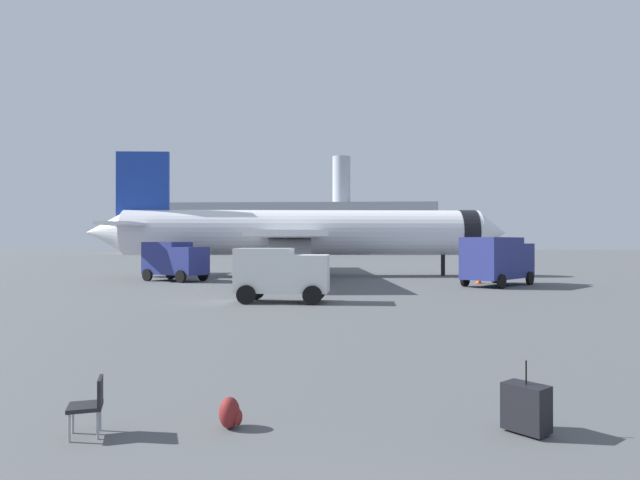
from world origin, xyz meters
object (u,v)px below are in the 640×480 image
object	(u,v)px
safety_cone_outer	(323,269)
traveller_backpack	(230,413)
airplane_at_gate	(300,233)
safety_cone_near	(479,278)
safety_cone_mid	(328,270)
service_truck	(175,259)
rolling_suitcase	(526,407)
fuel_truck	(497,259)
safety_cone_far	(186,273)
gate_chair	(91,402)
cargo_van	(281,272)

from	to	relation	value
safety_cone_outer	traveller_backpack	distance (m)	41.67
airplane_at_gate	traveller_backpack	xyz separation A→B (m)	(2.33, -37.72, -3.42)
safety_cone_near	safety_cone_mid	distance (m)	15.98
safety_cone_mid	traveller_backpack	size ratio (longest dim) A/B	1.41
traveller_backpack	safety_cone_outer	bearing A→B (deg)	90.87
service_truck	rolling_suitcase	size ratio (longest dim) A/B	4.79
rolling_suitcase	safety_cone_mid	bearing A→B (deg)	96.38
airplane_at_gate	fuel_truck	size ratio (longest dim) A/B	5.86
airplane_at_gate	traveller_backpack	world-z (taller)	airplane_at_gate
safety_cone_mid	rolling_suitcase	world-z (taller)	rolling_suitcase
service_truck	safety_cone_near	distance (m)	22.03
service_truck	safety_cone_near	world-z (taller)	service_truck
airplane_at_gate	safety_cone_outer	xyz separation A→B (m)	(1.70, 3.94, -3.27)
rolling_suitcase	safety_cone_far	bearing A→B (deg)	114.40
safety_cone_far	gate_chair	bearing A→B (deg)	-75.12
service_truck	cargo_van	xyz separation A→B (m)	(9.70, -13.80, -0.16)
airplane_at_gate	gate_chair	distance (m)	38.29
service_truck	traveller_backpack	bearing A→B (deg)	-70.48
service_truck	airplane_at_gate	bearing A→B (deg)	35.79
fuel_truck	safety_cone_mid	bearing A→B (deg)	131.04
service_truck	gate_chair	distance (m)	33.12
safety_cone_mid	safety_cone_outer	size ratio (longest dim) A/B	0.87
safety_cone_outer	gate_chair	xyz separation A→B (m)	(-1.38, -42.11, 0.11)
rolling_suitcase	gate_chair	world-z (taller)	rolling_suitcase
cargo_van	gate_chair	world-z (taller)	cargo_van
airplane_at_gate	service_truck	xyz separation A→B (m)	(-8.79, -6.34, -2.05)
fuel_truck	gate_chair	world-z (taller)	fuel_truck
airplane_at_gate	fuel_truck	bearing A→B (deg)	-34.44
fuel_truck	cargo_van	bearing A→B (deg)	-140.97
traveller_backpack	gate_chair	bearing A→B (deg)	-167.59
service_truck	rolling_suitcase	xyz separation A→B (m)	(15.65, -31.36, -1.22)
safety_cone_far	traveller_backpack	size ratio (longest dim) A/B	1.61
service_truck	gate_chair	world-z (taller)	service_truck
airplane_at_gate	safety_cone_near	world-z (taller)	airplane_at_gate
cargo_van	rolling_suitcase	world-z (taller)	cargo_van
safety_cone_outer	fuel_truck	bearing A→B (deg)	-47.80
fuel_truck	safety_cone_near	xyz separation A→B (m)	(-0.79, 1.86, -1.36)
service_truck	safety_cone_near	bearing A→B (deg)	-3.56
airplane_at_gate	cargo_van	size ratio (longest dim) A/B	8.02
safety_cone_near	gate_chair	size ratio (longest dim) A/B	0.98
airplane_at_gate	safety_cone_outer	world-z (taller)	airplane_at_gate
fuel_truck	safety_cone_mid	distance (m)	17.94
safety_cone_mid	safety_cone_outer	distance (m)	0.51
rolling_suitcase	fuel_truck	bearing A→B (deg)	75.85
safety_cone_far	traveller_backpack	distance (m)	37.32
cargo_van	traveller_backpack	world-z (taller)	cargo_van
cargo_van	gate_chair	size ratio (longest dim) A/B	5.19
safety_cone_outer	traveller_backpack	bearing A→B (deg)	-89.13
cargo_van	safety_cone_far	size ratio (longest dim) A/B	5.76
service_truck	fuel_truck	distance (m)	22.97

